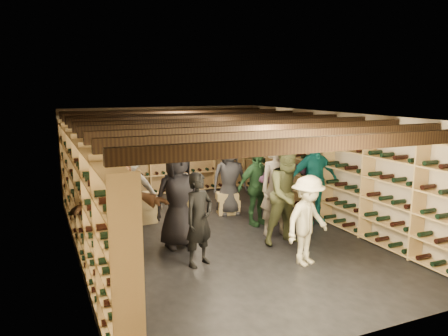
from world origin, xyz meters
TOP-DOWN VIEW (x-y plane):
  - ground at (0.00, 0.00)m, footprint 8.00×8.00m
  - walls at (0.00, 0.00)m, footprint 5.52×8.02m
  - ceiling at (0.00, 0.00)m, footprint 5.50×8.00m
  - ceiling_joists at (0.00, 0.00)m, footprint 5.40×7.12m
  - wine_rack_left at (-2.57, 0.00)m, footprint 0.32×7.50m
  - wine_rack_right at (2.57, 0.00)m, footprint 0.32×7.50m
  - wine_rack_back at (0.00, 3.83)m, footprint 4.70×0.30m
  - crate_stack_left at (-1.21, 1.38)m, footprint 0.53×0.38m
  - crate_stack_right at (0.75, 1.30)m, footprint 0.56×0.43m
  - crate_loose at (0.28, 2.42)m, footprint 0.59×0.50m
  - person_0 at (-0.95, -0.25)m, footprint 0.93×0.63m
  - person_1 at (-0.91, -1.23)m, footprint 0.67×0.57m
  - person_2 at (0.98, -0.96)m, footprint 0.94×0.73m
  - person_3 at (0.75, -1.92)m, footprint 1.11×0.85m
  - person_4 at (2.18, -0.04)m, footprint 1.16×0.63m
  - person_5 at (-2.05, -0.44)m, footprint 1.66×0.55m
  - person_7 at (1.03, -0.41)m, footprint 0.71×0.48m
  - person_9 at (-1.69, 0.42)m, footprint 1.35×0.98m
  - person_10 at (0.98, 0.33)m, footprint 1.03×0.59m
  - person_11 at (1.73, 0.46)m, footprint 1.84×1.00m
  - person_12 at (0.78, 1.30)m, footprint 0.88×0.63m

SIDE VIEW (x-z plane):
  - ground at x=0.00m, z-range 0.00..0.00m
  - crate_loose at x=0.28m, z-range 0.00..0.17m
  - crate_stack_right at x=0.75m, z-range 0.00..0.51m
  - crate_stack_left at x=-1.21m, z-range 0.00..0.68m
  - person_3 at x=0.75m, z-range 0.00..1.51m
  - person_1 at x=-0.91m, z-range 0.00..1.57m
  - person_10 at x=0.98m, z-range 0.00..1.65m
  - person_12 at x=0.78m, z-range 0.00..1.68m
  - person_5 at x=-2.05m, z-range 0.00..1.78m
  - person_0 at x=-0.95m, z-range 0.00..1.85m
  - person_7 at x=1.03m, z-range 0.00..1.87m
  - person_4 at x=2.18m, z-range 0.00..1.87m
  - person_9 at x=-1.69m, z-range 0.00..1.87m
  - person_11 at x=1.73m, z-range 0.00..1.89m
  - person_2 at x=0.98m, z-range 0.00..1.91m
  - wine_rack_back at x=0.00m, z-range 0.00..2.15m
  - wine_rack_left at x=-2.57m, z-range 0.00..2.15m
  - wine_rack_right at x=2.57m, z-range 0.00..2.15m
  - walls at x=0.00m, z-range 0.00..2.40m
  - ceiling_joists at x=0.00m, z-range 2.17..2.35m
  - ceiling at x=0.00m, z-range 2.40..2.40m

